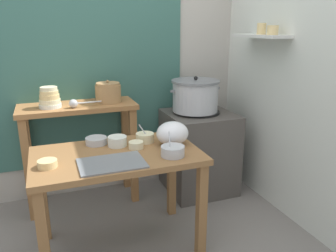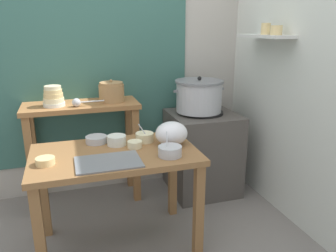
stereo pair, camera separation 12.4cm
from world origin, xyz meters
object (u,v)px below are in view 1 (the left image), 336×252
back_shelf_table (79,130)px  clay_pot (108,93)px  steamer_pot (195,96)px  stove_block (199,151)px  bowl_stack_enamel (50,98)px  prep_bowl_2 (117,141)px  prep_bowl_3 (47,163)px  prep_bowl_5 (173,151)px  plastic_bag (172,133)px  prep_bowl_1 (145,137)px  prep_bowl_4 (136,145)px  ladle (75,104)px  prep_bowl_0 (96,140)px  prep_table (117,168)px  serving_tray (112,163)px

back_shelf_table → clay_pot: bearing=0.0°
back_shelf_table → steamer_pot: bearing=-6.1°
back_shelf_table → stove_block: bearing=-6.9°
bowl_stack_enamel → prep_bowl_2: bearing=-54.6°
prep_bowl_3 → prep_bowl_5: (0.77, -0.10, 0.01)m
prep_bowl_2 → bowl_stack_enamel: bearing=125.4°
plastic_bag → prep_bowl_1: 0.21m
back_shelf_table → plastic_bag: (0.57, -0.73, 0.13)m
prep_bowl_1 → prep_bowl_4: prep_bowl_1 is taller
bowl_stack_enamel → prep_bowl_5: 1.16m
clay_pot → prep_bowl_1: 0.66m
clay_pot → prep_bowl_3: clay_pot is taller
ladle → prep_bowl_4: bearing=-60.4°
bowl_stack_enamel → plastic_bag: bowl_stack_enamel is taller
stove_block → clay_pot: bearing=170.9°
plastic_bag → prep_bowl_1: size_ratio=1.63×
clay_pot → prep_bowl_0: (-0.20, -0.52, -0.24)m
prep_bowl_0 → plastic_bag: bearing=-22.0°
bowl_stack_enamel → stove_block: bearing=-4.4°
prep_table → prep_bowl_3: prep_bowl_3 is taller
plastic_bag → prep_bowl_5: (-0.07, -0.20, -0.05)m
clay_pot → prep_bowl_2: 0.66m
steamer_pot → prep_bowl_2: size_ratio=3.63×
ladle → prep_bowl_1: (0.44, -0.49, -0.18)m
stove_block → ladle: ladle is taller
clay_pot → bowl_stack_enamel: bearing=-176.3°
prep_table → prep_bowl_0: bearing=113.8°
serving_tray → clay_pot: bearing=79.8°
back_shelf_table → prep_bowl_5: 1.05m
prep_bowl_0 → prep_bowl_1: 0.35m
prep_bowl_5 → prep_bowl_4: bearing=130.9°
clay_pot → serving_tray: 0.96m
prep_bowl_1 → clay_pot: bearing=103.4°
plastic_bag → prep_bowl_3: 0.85m
bowl_stack_enamel → prep_bowl_3: size_ratio=1.51×
prep_table → bowl_stack_enamel: (-0.38, 0.71, 0.37)m
stove_block → prep_bowl_3: (-1.34, -0.70, 0.36)m
prep_bowl_2 → prep_bowl_5: bearing=-46.3°
steamer_pot → prep_bowl_2: steamer_pot is taller
steamer_pot → prep_bowl_0: size_ratio=3.15×
back_shelf_table → prep_bowl_5: back_shelf_table is taller
bowl_stack_enamel → clay_pot: bearing=3.7°
clay_pot → serving_tray: (-0.16, -0.92, -0.26)m
back_shelf_table → prep_bowl_0: 0.53m
steamer_pot → prep_bowl_1: bearing=-141.9°
plastic_bag → prep_bowl_5: size_ratio=1.48×
serving_tray → prep_bowl_2: 0.32m
prep_bowl_2 → prep_bowl_4: 0.15m
prep_table → serving_tray: serving_tray is taller
plastic_bag → prep_bowl_3: (-0.84, -0.10, -0.06)m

